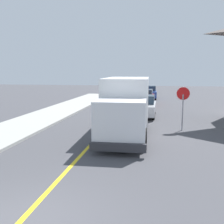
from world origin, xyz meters
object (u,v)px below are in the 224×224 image
stop_sign (183,100)px  box_truck (126,104)px  parked_car_far (149,93)px  parked_car_mid (145,98)px  parked_car_near (144,106)px

stop_sign → box_truck: bearing=-150.5°
parked_car_far → stop_sign: bearing=-82.1°
box_truck → parked_car_mid: 13.64m
stop_sign → parked_car_mid: bearing=103.7°
box_truck → parked_car_mid: size_ratio=1.62×
parked_car_near → parked_car_mid: size_ratio=0.99×
box_truck → parked_car_mid: bearing=88.5°
box_truck → parked_car_far: (0.65, 20.27, -0.97)m
parked_car_near → parked_car_far: (-0.02, 13.72, 0.00)m
parked_car_mid → parked_car_far: size_ratio=1.01×
parked_car_near → box_truck: bearing=-95.8°
parked_car_mid → stop_sign: size_ratio=1.69×
parked_car_near → parked_car_far: bearing=90.1°
parked_car_far → stop_sign: size_ratio=1.68×
parked_car_mid → stop_sign: stop_sign is taller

